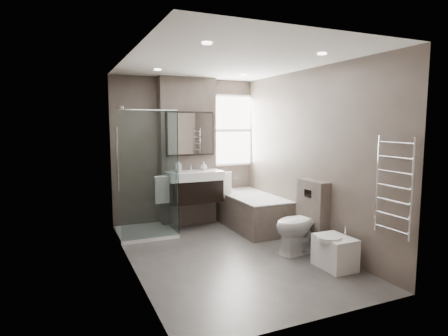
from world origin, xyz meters
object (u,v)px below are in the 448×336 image
bathtub (251,210)px  toilet (301,224)px  vanity (194,186)px  bidet (334,252)px

bathtub → toilet: size_ratio=1.97×
bathtub → vanity: bearing=160.6°
vanity → bathtub: (0.92, -0.33, -0.43)m
bathtub → bidet: bearing=-87.5°
bathtub → toilet: bearing=-88.2°
vanity → bathtub: size_ratio=0.59×
vanity → toilet: size_ratio=1.17×
bathtub → toilet: toilet is taller
toilet → vanity: bearing=-159.5°
vanity → bathtub: vanity is taller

